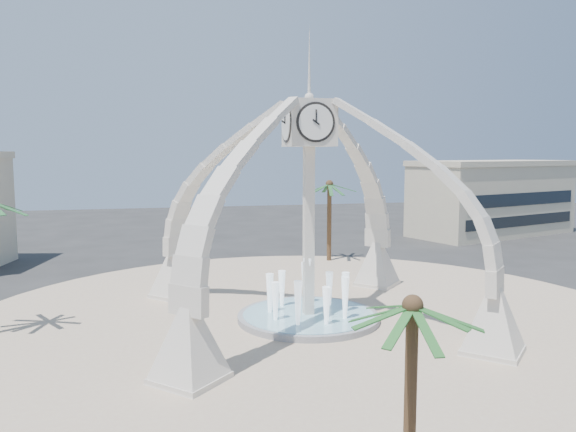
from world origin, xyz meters
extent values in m
plane|color=#282828|center=(0.00, 0.00, 0.00)|extent=(140.00, 140.00, 0.00)
cylinder|color=#BDAA8C|center=(0.00, 0.00, 0.03)|extent=(40.00, 40.00, 0.06)
cube|color=beige|center=(0.00, 0.00, 4.90)|extent=(0.55, 0.55, 9.80)
cube|color=beige|center=(0.00, 0.00, 11.05)|extent=(2.50, 2.50, 2.50)
cone|color=beige|center=(0.00, 0.00, 14.30)|extent=(0.20, 0.20, 4.00)
cylinder|color=white|center=(0.00, -1.29, 11.05)|extent=(1.84, 0.04, 1.84)
pyramid|color=beige|center=(7.07, 7.07, 1.60)|extent=(3.80, 3.80, 3.20)
pyramid|color=beige|center=(-7.07, 7.07, 1.60)|extent=(3.80, 3.80, 3.20)
pyramid|color=beige|center=(-7.07, -7.07, 1.60)|extent=(3.80, 3.80, 3.20)
pyramid|color=beige|center=(7.07, -7.07, 1.60)|extent=(3.80, 3.80, 3.20)
cylinder|color=#9B9B9D|center=(0.00, 0.00, 0.20)|extent=(8.00, 8.00, 0.40)
cylinder|color=#92CADA|center=(0.00, 0.00, 0.42)|extent=(7.40, 7.40, 0.04)
cone|color=white|center=(0.00, 0.00, 2.02)|extent=(0.60, 0.60, 3.20)
cube|color=#BEAF94|center=(30.00, 28.00, 4.00)|extent=(21.49, 13.79, 8.00)
cube|color=#BEAF94|center=(30.00, 28.00, 8.30)|extent=(21.87, 14.17, 0.60)
cylinder|color=brown|center=(6.55, 16.76, 3.45)|extent=(0.40, 0.40, 6.90)
cylinder|color=brown|center=(-1.71, -16.39, 2.76)|extent=(0.34, 0.34, 5.52)
camera|label=1|loc=(-8.33, -29.73, 9.43)|focal=35.00mm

